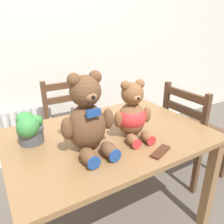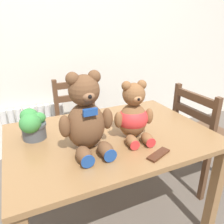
{
  "view_description": "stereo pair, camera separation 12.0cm",
  "coord_description": "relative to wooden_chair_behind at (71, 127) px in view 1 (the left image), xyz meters",
  "views": [
    {
      "loc": [
        -0.6,
        -0.62,
        1.35
      ],
      "look_at": [
        -0.03,
        0.34,
        0.9
      ],
      "focal_mm": 35.0,
      "sensor_mm": 36.0,
      "label": 1
    },
    {
      "loc": [
        -0.5,
        -0.67,
        1.35
      ],
      "look_at": [
        -0.03,
        0.34,
        0.9
      ],
      "focal_mm": 35.0,
      "sensor_mm": 36.0,
      "label": 2
    }
  ],
  "objects": [
    {
      "name": "wall_back",
      "position": [
        -0.02,
        0.45,
        0.86
      ],
      "size": [
        8.0,
        0.04,
        2.6
      ],
      "primitive_type": "cube",
      "color": "silver",
      "rests_on": "ground_plane"
    },
    {
      "name": "radiator",
      "position": [
        -0.38,
        0.38,
        -0.19
      ],
      "size": [
        0.64,
        0.1,
        0.56
      ],
      "color": "white",
      "rests_on": "ground_plane"
    },
    {
      "name": "dining_table",
      "position": [
        -0.02,
        -0.77,
        0.18
      ],
      "size": [
        1.22,
        0.85,
        0.72
      ],
      "color": "olive",
      "rests_on": "ground_plane"
    },
    {
      "name": "wooden_chair_behind",
      "position": [
        0.0,
        0.0,
        0.0
      ],
      "size": [
        0.4,
        0.4,
        0.88
      ],
      "rotation": [
        0.0,
        0.0,
        3.14
      ],
      "color": "brown",
      "rests_on": "ground_plane"
    },
    {
      "name": "wooden_chair_side",
      "position": [
        0.89,
        -0.68,
        0.02
      ],
      "size": [
        0.44,
        0.45,
        0.89
      ],
      "rotation": [
        0.0,
        0.0,
        -1.57
      ],
      "color": "brown",
      "rests_on": "ground_plane"
    },
    {
      "name": "teddy_bear_left",
      "position": [
        -0.21,
        -0.87,
        0.46
      ],
      "size": [
        0.29,
        0.29,
        0.42
      ],
      "rotation": [
        0.0,
        0.0,
        3.14
      ],
      "color": "brown",
      "rests_on": "dining_table"
    },
    {
      "name": "teddy_bear_right",
      "position": [
        0.08,
        -0.86,
        0.42
      ],
      "size": [
        0.24,
        0.26,
        0.34
      ],
      "rotation": [
        0.0,
        0.0,
        3.0
      ],
      "color": "brown",
      "rests_on": "dining_table"
    },
    {
      "name": "potted_plant",
      "position": [
        -0.46,
        -0.64,
        0.37
      ],
      "size": [
        0.15,
        0.18,
        0.18
      ],
      "color": "#4C5156",
      "rests_on": "dining_table"
    },
    {
      "name": "chocolate_bar",
      "position": [
        0.1,
        -1.09,
        0.28
      ],
      "size": [
        0.15,
        0.1,
        0.01
      ],
      "primitive_type": "cube",
      "rotation": [
        0.0,
        0.0,
        0.37
      ],
      "color": "#472314",
      "rests_on": "dining_table"
    }
  ]
}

